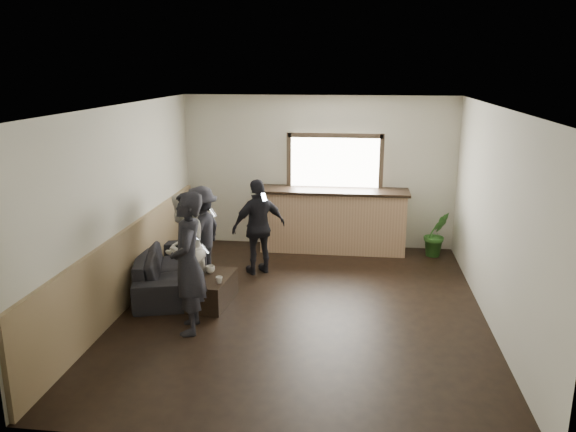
# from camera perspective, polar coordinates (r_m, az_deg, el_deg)

# --- Properties ---
(ground) EXTENTS (5.00, 6.00, 0.01)m
(ground) POSITION_cam_1_polar(r_m,az_deg,el_deg) (7.98, 1.37, -9.44)
(ground) COLOR black
(room_shell) EXTENTS (5.01, 6.01, 2.80)m
(room_shell) POSITION_cam_1_polar(r_m,az_deg,el_deg) (7.60, -4.09, 1.01)
(room_shell) COLOR silver
(room_shell) RESTS_ON ground
(bar_counter) EXTENTS (2.70, 0.68, 2.13)m
(bar_counter) POSITION_cam_1_polar(r_m,az_deg,el_deg) (10.29, 4.59, -0.04)
(bar_counter) COLOR tan
(bar_counter) RESTS_ON ground
(sofa) EXTENTS (1.37, 2.24, 0.61)m
(sofa) POSITION_cam_1_polar(r_m,az_deg,el_deg) (8.82, -12.33, -5.22)
(sofa) COLOR black
(sofa) RESTS_ON ground
(coffee_table) EXTENTS (0.58, 0.94, 0.40)m
(coffee_table) POSITION_cam_1_polar(r_m,az_deg,el_deg) (8.17, -7.71, -7.46)
(coffee_table) COLOR black
(coffee_table) RESTS_ON ground
(cup_a) EXTENTS (0.18, 0.18, 0.10)m
(cup_a) POSITION_cam_1_polar(r_m,az_deg,el_deg) (8.24, -7.90, -5.39)
(cup_a) COLOR silver
(cup_a) RESTS_ON coffee_table
(cup_b) EXTENTS (0.14, 0.14, 0.09)m
(cup_b) POSITION_cam_1_polar(r_m,az_deg,el_deg) (7.85, -7.01, -6.46)
(cup_b) COLOR silver
(cup_b) RESTS_ON coffee_table
(potted_plant) EXTENTS (0.55, 0.50, 0.81)m
(potted_plant) POSITION_cam_1_polar(r_m,az_deg,el_deg) (10.34, 14.84, -1.78)
(potted_plant) COLOR #2D6623
(potted_plant) RESTS_ON ground
(person_a) EXTENTS (0.57, 0.74, 1.83)m
(person_a) POSITION_cam_1_polar(r_m,az_deg,el_deg) (7.15, -10.12, -4.76)
(person_a) COLOR black
(person_a) RESTS_ON ground
(person_b) EXTENTS (0.77, 0.90, 1.61)m
(person_b) POSITION_cam_1_polar(r_m,az_deg,el_deg) (8.08, -10.56, -3.26)
(person_b) COLOR beige
(person_b) RESTS_ON ground
(person_c) EXTENTS (0.74, 1.06, 1.50)m
(person_c) POSITION_cam_1_polar(r_m,az_deg,el_deg) (8.97, -8.80, -1.72)
(person_c) COLOR black
(person_c) RESTS_ON ground
(person_d) EXTENTS (0.98, 0.83, 1.57)m
(person_d) POSITION_cam_1_polar(r_m,az_deg,el_deg) (9.09, -2.97, -1.11)
(person_d) COLOR black
(person_d) RESTS_ON ground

